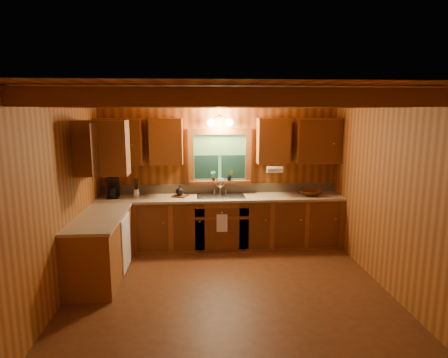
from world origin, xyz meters
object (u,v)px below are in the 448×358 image
cutting_board (180,196)px  wicker_basket (311,193)px  coffee_maker (113,188)px  sink (221,199)px

cutting_board → wicker_basket: 2.28m
coffee_maker → cutting_board: bearing=-6.0°
coffee_maker → wicker_basket: coffee_maker is taller
sink → wicker_basket: size_ratio=2.13×
sink → wicker_basket: sink is taller
coffee_maker → wicker_basket: 3.41m
sink → cutting_board: bearing=178.8°
coffee_maker → sink: bearing=-5.9°
wicker_basket → sink: bearing=178.6°
coffee_maker → wicker_basket: bearing=-5.9°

